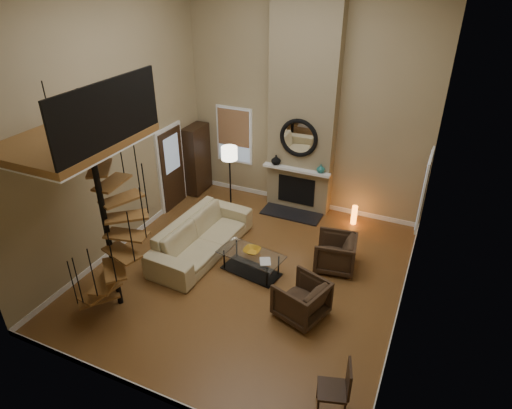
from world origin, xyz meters
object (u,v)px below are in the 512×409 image
at_px(hutch, 197,159).
at_px(sofa, 202,236).
at_px(armchair_near, 339,253).
at_px(floor_lamp, 230,158).
at_px(coffee_table, 251,261).
at_px(side_chair, 339,387).
at_px(accent_lamp, 354,215).
at_px(armchair_far, 305,301).

relative_size(hutch, sofa, 0.67).
xyz_separation_m(armchair_near, floor_lamp, (-3.15, 1.27, 1.06)).
height_order(hutch, armchair_near, hutch).
distance_m(coffee_table, side_chair, 3.45).
relative_size(hutch, accent_lamp, 3.84).
xyz_separation_m(accent_lamp, side_chair, (0.98, -5.15, 0.28)).
xyz_separation_m(hutch, sofa, (1.56, -2.48, -0.55)).
height_order(hutch, sofa, hutch).
xyz_separation_m(armchair_near, coffee_table, (-1.59, -0.88, -0.07)).
height_order(armchair_far, side_chair, side_chair).
bearing_deg(side_chair, armchair_near, 104.68).
bearing_deg(armchair_near, coffee_table, -69.81).
height_order(hutch, accent_lamp, hutch).
height_order(hutch, armchair_far, hutch).
bearing_deg(coffee_table, armchair_far, -29.09).
bearing_deg(coffee_table, sofa, 169.84).
bearing_deg(coffee_table, floor_lamp, 126.02).
xyz_separation_m(armchair_near, accent_lamp, (-0.11, 1.85, -0.10)).
xyz_separation_m(sofa, armchair_far, (2.70, -1.01, -0.04)).
bearing_deg(hutch, side_chair, -44.10).
height_order(sofa, accent_lamp, sofa).
height_order(sofa, coffee_table, sofa).
height_order(accent_lamp, side_chair, side_chair).
bearing_deg(accent_lamp, coffee_table, -118.33).
xyz_separation_m(hutch, armchair_far, (4.26, -3.50, -0.60)).
distance_m(sofa, accent_lamp, 3.73).
bearing_deg(side_chair, hutch, 135.90).
xyz_separation_m(armchair_near, armchair_far, (-0.18, -1.66, 0.00)).
bearing_deg(armchair_near, armchair_far, -14.91).
height_order(armchair_near, accent_lamp, armchair_near).
height_order(sofa, side_chair, side_chair).
relative_size(floor_lamp, side_chair, 1.86).
bearing_deg(armchair_far, coffee_table, -100.94).
distance_m(armchair_near, accent_lamp, 1.86).
relative_size(hutch, side_chair, 2.00).
distance_m(armchair_far, floor_lamp, 4.31).
bearing_deg(armchair_far, sofa, -92.46).
bearing_deg(sofa, armchair_near, -74.14).
relative_size(sofa, armchair_far, 3.29).
height_order(armchair_near, armchair_far, same).
bearing_deg(floor_lamp, armchair_far, -44.64).
relative_size(coffee_table, accent_lamp, 2.93).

